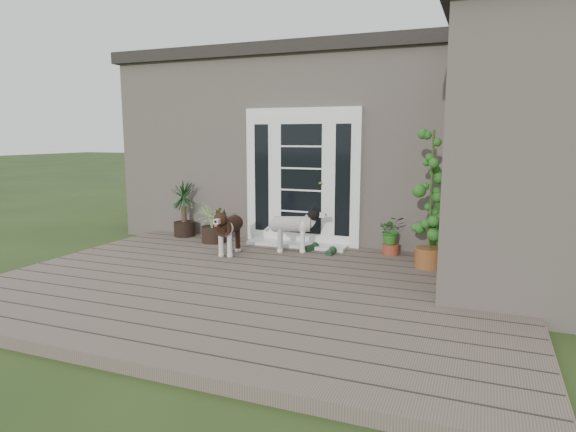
% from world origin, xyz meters
% --- Properties ---
extents(deck, '(6.20, 4.60, 0.12)m').
position_xyz_m(deck, '(0.00, 0.40, 0.06)').
color(deck, '#6B5B4C').
rests_on(deck, ground).
extents(house_main, '(7.40, 4.00, 3.10)m').
position_xyz_m(house_main, '(0.00, 4.65, 1.55)').
color(house_main, '#665E54').
rests_on(house_main, ground).
extents(roof_main, '(7.60, 4.20, 0.20)m').
position_xyz_m(roof_main, '(0.00, 4.65, 3.20)').
color(roof_main, '#2D2826').
rests_on(roof_main, house_main).
extents(house_wing, '(1.60, 2.40, 3.10)m').
position_xyz_m(house_wing, '(2.90, 1.50, 1.55)').
color(house_wing, '#665E54').
rests_on(house_wing, ground).
extents(roof_wing, '(1.80, 2.60, 0.20)m').
position_xyz_m(roof_wing, '(2.90, 1.50, 3.20)').
color(roof_wing, '#2D2826').
rests_on(roof_wing, house_wing).
extents(door_unit, '(1.90, 0.14, 2.15)m').
position_xyz_m(door_unit, '(-0.20, 2.60, 1.19)').
color(door_unit, white).
rests_on(door_unit, deck).
extents(door_step, '(1.60, 0.40, 0.05)m').
position_xyz_m(door_step, '(-0.20, 2.40, 0.14)').
color(door_step, white).
rests_on(door_step, deck).
extents(brindle_dog, '(0.41, 0.78, 0.62)m').
position_xyz_m(brindle_dog, '(-0.92, 1.50, 0.43)').
color(brindle_dog, '#341D12').
rests_on(brindle_dog, deck).
extents(white_dog, '(0.80, 0.54, 0.61)m').
position_xyz_m(white_dog, '(-0.13, 1.99, 0.43)').
color(white_dog, white).
rests_on(white_dog, deck).
extents(spider_plant, '(0.70, 0.70, 0.70)m').
position_xyz_m(spider_plant, '(-1.56, 2.15, 0.47)').
color(spider_plant, '#84A566').
rests_on(spider_plant, deck).
extents(yucca, '(0.82, 0.82, 0.98)m').
position_xyz_m(yucca, '(-2.29, 2.40, 0.61)').
color(yucca, black).
rests_on(yucca, deck).
extents(herb_a, '(0.47, 0.47, 0.48)m').
position_xyz_m(herb_a, '(1.28, 2.35, 0.36)').
color(herb_a, '#184D16').
rests_on(herb_a, deck).
extents(herb_b, '(0.54, 0.54, 0.64)m').
position_xyz_m(herb_b, '(1.92, 2.40, 0.44)').
color(herb_b, '#255217').
rests_on(herb_b, deck).
extents(herb_c, '(0.48, 0.48, 0.64)m').
position_xyz_m(herb_c, '(2.07, 2.05, 0.44)').
color(herb_c, '#204F16').
rests_on(herb_c, deck).
extents(sapling, '(0.70, 0.70, 1.85)m').
position_xyz_m(sapling, '(1.86, 1.81, 1.05)').
color(sapling, '#154C16').
rests_on(sapling, deck).
extents(clog_left, '(0.14, 0.29, 0.08)m').
position_xyz_m(clog_left, '(0.46, 2.05, 0.16)').
color(clog_left, '#15341A').
rests_on(clog_left, deck).
extents(clog_right, '(0.24, 0.33, 0.09)m').
position_xyz_m(clog_right, '(0.10, 2.20, 0.16)').
color(clog_right, black).
rests_on(clog_right, deck).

